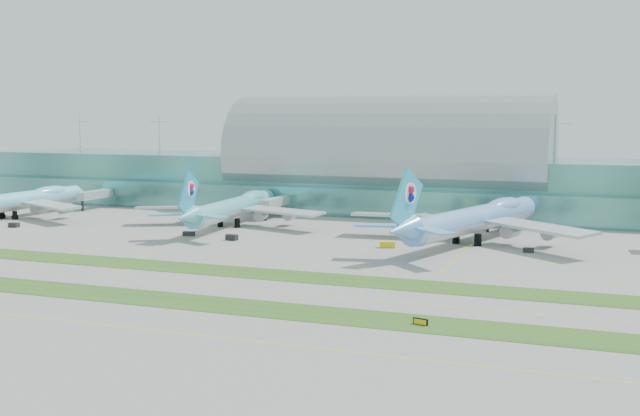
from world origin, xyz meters
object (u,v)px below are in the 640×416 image
at_px(terminal, 389,172).
at_px(airliner_a, 17,200).
at_px(airliner_b, 234,206).
at_px(taxiway_sign_east, 420,322).
at_px(airliner_c, 475,217).

relative_size(terminal, airliner_a, 4.61).
distance_m(terminal, airliner_a, 134.10).
height_order(airliner_b, taxiway_sign_east, airliner_b).
height_order(terminal, taxiway_sign_east, terminal).
bearing_deg(airliner_b, taxiway_sign_east, -52.98).
distance_m(airliner_b, taxiway_sign_east, 131.78).
bearing_deg(airliner_c, airliner_a, -162.22).
relative_size(airliner_c, taxiway_sign_east, 28.98).
distance_m(airliner_c, taxiway_sign_east, 93.22).
relative_size(terminal, airliner_b, 4.57).
xyz_separation_m(airliner_a, airliner_c, (159.48, 2.13, 0.93)).
bearing_deg(terminal, airliner_a, -149.93).
distance_m(airliner_b, airliner_c, 79.87).
relative_size(terminal, airliner_c, 4.11).
bearing_deg(taxiway_sign_east, airliner_c, 109.05).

